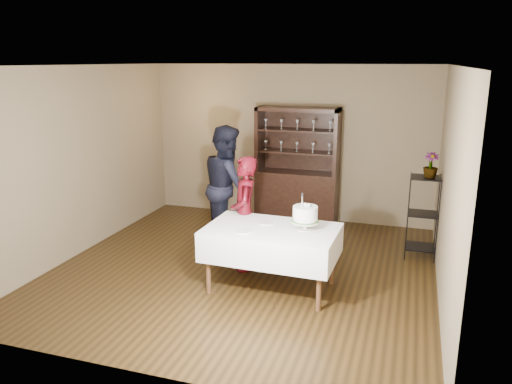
# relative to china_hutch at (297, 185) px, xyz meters

# --- Properties ---
(floor) EXTENTS (5.00, 5.00, 0.00)m
(floor) POSITION_rel_china_hutch_xyz_m (-0.20, -2.25, -0.66)
(floor) COLOR black
(floor) RESTS_ON ground
(ceiling) EXTENTS (5.00, 5.00, 0.00)m
(ceiling) POSITION_rel_china_hutch_xyz_m (-0.20, -2.25, 2.04)
(ceiling) COLOR white
(ceiling) RESTS_ON back_wall
(back_wall) EXTENTS (5.00, 0.02, 2.70)m
(back_wall) POSITION_rel_china_hutch_xyz_m (-0.20, 0.25, 0.69)
(back_wall) COLOR brown
(back_wall) RESTS_ON floor
(wall_left) EXTENTS (0.02, 5.00, 2.70)m
(wall_left) POSITION_rel_china_hutch_xyz_m (-2.70, -2.25, 0.69)
(wall_left) COLOR brown
(wall_left) RESTS_ON floor
(wall_right) EXTENTS (0.02, 5.00, 2.70)m
(wall_right) POSITION_rel_china_hutch_xyz_m (2.30, -2.25, 0.69)
(wall_right) COLOR brown
(wall_right) RESTS_ON floor
(china_hutch) EXTENTS (1.40, 0.48, 2.00)m
(china_hutch) POSITION_rel_china_hutch_xyz_m (0.00, 0.00, 0.00)
(china_hutch) COLOR black
(china_hutch) RESTS_ON floor
(plant_etagere) EXTENTS (0.42, 0.42, 1.20)m
(plant_etagere) POSITION_rel_china_hutch_xyz_m (2.08, -1.05, -0.01)
(plant_etagere) COLOR black
(plant_etagere) RESTS_ON floor
(cake_table) EXTENTS (1.62, 1.02, 0.79)m
(cake_table) POSITION_rel_china_hutch_xyz_m (0.32, -2.70, -0.06)
(cake_table) COLOR white
(cake_table) RESTS_ON floor
(woman) EXTENTS (0.54, 0.66, 1.55)m
(woman) POSITION_rel_china_hutch_xyz_m (-0.20, -2.20, 0.11)
(woman) COLOR #3B0510
(woman) RESTS_ON floor
(man) EXTENTS (1.03, 1.12, 1.84)m
(man) POSITION_rel_china_hutch_xyz_m (-0.75, -1.40, 0.26)
(man) COLOR black
(man) RESTS_ON floor
(cake) EXTENTS (0.33, 0.33, 0.46)m
(cake) POSITION_rel_china_hutch_xyz_m (0.71, -2.64, 0.31)
(cake) COLOR white
(cake) RESTS_ON cake_table
(plate_near) EXTENTS (0.23, 0.23, 0.01)m
(plate_near) POSITION_rel_china_hutch_xyz_m (0.04, -2.94, 0.14)
(plate_near) COLOR white
(plate_near) RESTS_ON cake_table
(plate_far) EXTENTS (0.22, 0.22, 0.01)m
(plate_far) POSITION_rel_china_hutch_xyz_m (0.20, -2.56, 0.14)
(plate_far) COLOR white
(plate_far) RESTS_ON cake_table
(potted_plant) EXTENTS (0.20, 0.20, 0.35)m
(potted_plant) POSITION_rel_china_hutch_xyz_m (2.13, -1.09, 0.70)
(potted_plant) COLOR #3F6932
(potted_plant) RESTS_ON plant_etagere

